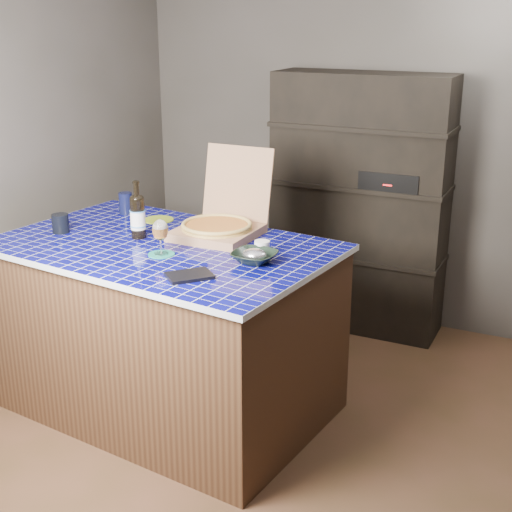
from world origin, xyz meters
The scene contains 14 objects.
room centered at (0.00, 0.00, 1.25)m, with size 3.50×3.50×3.50m.
shelving_unit centered at (0.00, 1.53, 0.90)m, with size 1.20×0.41×1.80m.
kitchen_island centered at (-0.60, -0.05, 0.49)m, with size 1.92×1.34×0.99m.
pizza_box centered at (-0.40, 0.23, 1.05)m, with size 0.43×0.52×0.46m.
mead_bottle centered at (-0.78, 0.00, 1.11)m, with size 0.09×0.09×0.32m.
teal_trivet centered at (-0.51, -0.20, 0.99)m, with size 0.14×0.14×0.01m, color #187C69.
wine_glass centered at (-0.51, -0.20, 1.12)m, with size 0.08×0.08×0.18m.
tumbler centered at (-1.24, -0.11, 1.04)m, with size 0.10×0.10×0.11m, color black.
dvd_case centered at (-0.21, -0.42, 0.99)m, with size 0.15×0.21×0.02m, color black.
bowl centered at (-0.02, -0.09, 1.01)m, with size 0.22×0.22×0.05m, color black.
foil_contents centered at (-0.02, -0.09, 1.03)m, with size 0.13×0.11×0.06m, color silver.
white_jar centered at (-0.05, 0.05, 1.02)m, with size 0.08×0.08×0.07m, color white.
navy_cup centered at (-1.14, 0.38, 1.05)m, with size 0.08×0.08×0.13m, color black.
green_trivet centered at (-0.88, 0.34, 0.99)m, with size 0.18×0.18×0.01m, color #98AF25.
Camera 1 is at (1.45, -3.12, 2.17)m, focal length 50.00 mm.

